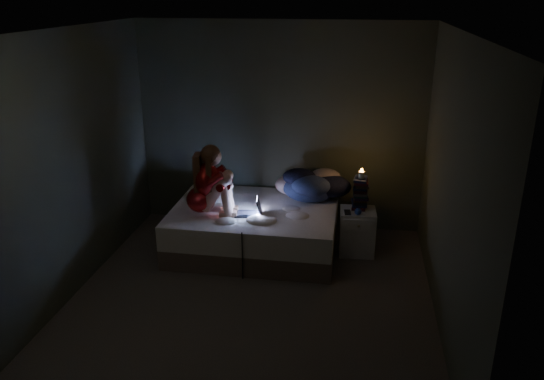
% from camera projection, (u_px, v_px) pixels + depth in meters
% --- Properties ---
extents(floor, '(3.60, 3.80, 0.02)m').
position_uv_depth(floor, '(251.00, 299.00, 5.41)').
color(floor, '#3E3B39').
rests_on(floor, ground).
extents(ceiling, '(3.60, 3.80, 0.02)m').
position_uv_depth(ceiling, '(247.00, 29.00, 4.49)').
color(ceiling, silver).
rests_on(ceiling, ground).
extents(wall_back, '(3.60, 0.02, 2.60)m').
position_uv_depth(wall_back, '(280.00, 127.00, 6.72)').
color(wall_back, '#424938').
rests_on(wall_back, ground).
extents(wall_front, '(3.60, 0.02, 2.60)m').
position_uv_depth(wall_front, '(186.00, 280.00, 3.19)').
color(wall_front, '#424938').
rests_on(wall_front, ground).
extents(wall_left, '(0.02, 3.80, 2.60)m').
position_uv_depth(wall_left, '(68.00, 167.00, 5.22)').
color(wall_left, '#424938').
rests_on(wall_left, ground).
extents(wall_right, '(0.02, 3.80, 2.60)m').
position_uv_depth(wall_right, '(452.00, 187.00, 4.68)').
color(wall_right, '#424938').
rests_on(wall_right, ground).
extents(bed, '(1.90, 1.43, 0.52)m').
position_uv_depth(bed, '(255.00, 228.00, 6.36)').
color(bed, beige).
rests_on(bed, ground).
extents(pillow, '(0.48, 0.34, 0.14)m').
position_uv_depth(pillow, '(211.00, 192.00, 6.57)').
color(pillow, white).
rests_on(pillow, bed).
extents(woman, '(0.54, 0.39, 0.82)m').
position_uv_depth(woman, '(200.00, 180.00, 5.97)').
color(woman, '#910205').
rests_on(woman, bed).
extents(laptop, '(0.33, 0.25, 0.21)m').
position_uv_depth(laptop, '(248.00, 206.00, 6.05)').
color(laptop, black).
rests_on(laptop, bed).
extents(clothes_pile, '(0.72, 0.61, 0.40)m').
position_uv_depth(clothes_pile, '(309.00, 183.00, 6.49)').
color(clothes_pile, navy).
rests_on(clothes_pile, bed).
extents(nightstand, '(0.42, 0.38, 0.54)m').
position_uv_depth(nightstand, '(357.00, 232.00, 6.26)').
color(nightstand, beige).
rests_on(nightstand, ground).
extents(book_stack, '(0.19, 0.25, 0.37)m').
position_uv_depth(book_stack, '(360.00, 193.00, 6.18)').
color(book_stack, black).
rests_on(book_stack, nightstand).
extents(candle, '(0.07, 0.07, 0.08)m').
position_uv_depth(candle, '(361.00, 174.00, 6.10)').
color(candle, beige).
rests_on(candle, book_stack).
extents(phone, '(0.08, 0.14, 0.01)m').
position_uv_depth(phone, '(347.00, 212.00, 6.10)').
color(phone, black).
rests_on(phone, nightstand).
extents(blue_orb, '(0.08, 0.08, 0.08)m').
position_uv_depth(blue_orb, '(357.00, 212.00, 6.03)').
color(blue_orb, navy).
rests_on(blue_orb, nightstand).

